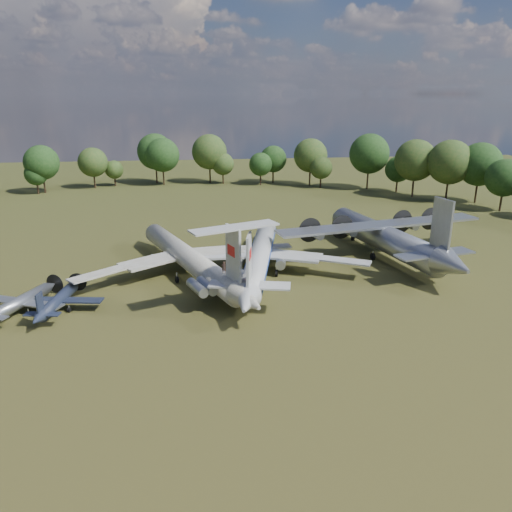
{
  "coord_description": "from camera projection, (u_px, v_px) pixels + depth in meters",
  "views": [
    {
      "loc": [
        2.95,
        -70.72,
        27.2
      ],
      "look_at": [
        11.47,
        -3.04,
        5.0
      ],
      "focal_mm": 35.0,
      "sensor_mm": 36.0,
      "label": 1
    }
  ],
  "objects": [
    {
      "name": "ground",
      "position": [
        178.0,
        284.0,
        74.79
      ],
      "size": [
        300.0,
        300.0,
        0.0
      ],
      "primitive_type": "plane",
      "color": "#233913",
      "rests_on": "ground"
    },
    {
      "name": "small_prop_northwest",
      "position": [
        20.0,
        305.0,
        64.56
      ],
      "size": [
        17.05,
        19.24,
        2.33
      ],
      "primitive_type": null,
      "rotation": [
        0.0,
        0.0,
        -0.41
      ],
      "color": "#9B9DA2",
      "rests_on": "ground"
    },
    {
      "name": "person_on_il62",
      "position": [
        224.0,
        267.0,
        65.71
      ],
      "size": [
        0.65,
        0.46,
        1.69
      ],
      "primitive_type": "imported",
      "rotation": [
        0.0,
        0.0,
        3.23
      ],
      "color": "#8F6148",
      "rests_on": "il62_airliner"
    },
    {
      "name": "small_prop_west",
      "position": [
        59.0,
        303.0,
        65.29
      ],
      "size": [
        13.54,
        16.95,
        2.26
      ],
      "primitive_type": null,
      "rotation": [
        0.0,
        0.0,
        -0.16
      ],
      "color": "black",
      "rests_on": "ground"
    },
    {
      "name": "tu104_jet",
      "position": [
        260.0,
        260.0,
        78.55
      ],
      "size": [
        43.5,
        52.22,
        4.59
      ],
      "primitive_type": null,
      "rotation": [
        0.0,
        0.0,
        -0.22
      ],
      "color": "silver",
      "rests_on": "ground"
    },
    {
      "name": "an12_transport",
      "position": [
        384.0,
        241.0,
        86.87
      ],
      "size": [
        46.49,
        49.97,
        5.65
      ],
      "primitive_type": null,
      "rotation": [
        0.0,
        0.0,
        0.21
      ],
      "color": "#ABAFB3",
      "rests_on": "ground"
    },
    {
      "name": "il62_airliner",
      "position": [
        189.0,
        262.0,
        77.43
      ],
      "size": [
        50.88,
        56.97,
        4.61
      ],
      "primitive_type": null,
      "rotation": [
        0.0,
        0.0,
        0.38
      ],
      "color": "#BAB9B5",
      "rests_on": "ground"
    }
  ]
}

